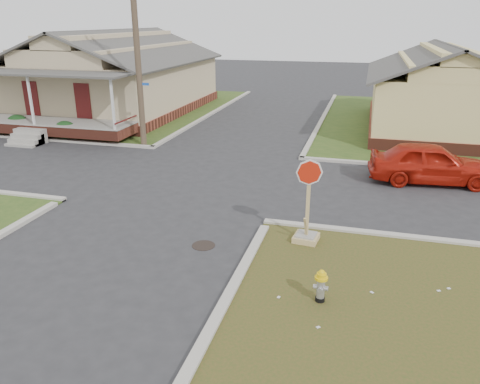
% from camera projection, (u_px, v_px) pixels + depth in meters
% --- Properties ---
extents(ground, '(120.00, 120.00, 0.00)m').
position_uv_depth(ground, '(139.00, 229.00, 13.85)').
color(ground, '#2A2A2C').
rests_on(ground, ground).
extents(verge_far_left, '(19.00, 19.00, 0.05)m').
position_uv_depth(verge_far_left, '(89.00, 106.00, 33.33)').
color(verge_far_left, '#2F4A1A').
rests_on(verge_far_left, ground).
extents(curbs, '(80.00, 40.00, 0.12)m').
position_uv_depth(curbs, '(197.00, 178.00, 18.38)').
color(curbs, '#AFAA9E').
rests_on(curbs, ground).
extents(manhole, '(0.64, 0.64, 0.01)m').
position_uv_depth(manhole, '(204.00, 245.00, 12.86)').
color(manhole, black).
rests_on(manhole, ground).
extents(corner_house, '(10.10, 15.50, 5.30)m').
position_uv_depth(corner_house, '(114.00, 77.00, 30.62)').
color(corner_house, brown).
rests_on(corner_house, ground).
extents(side_house_yellow, '(7.60, 11.60, 4.70)m').
position_uv_depth(side_house_yellow, '(441.00, 90.00, 25.56)').
color(side_house_yellow, brown).
rests_on(side_house_yellow, ground).
extents(utility_pole, '(1.80, 0.28, 9.00)m').
position_uv_depth(utility_pole, '(137.00, 47.00, 21.32)').
color(utility_pole, '#433126').
rests_on(utility_pole, ground).
extents(fire_hydrant, '(0.29, 0.29, 0.77)m').
position_uv_depth(fire_hydrant, '(321.00, 284.00, 10.10)').
color(fire_hydrant, black).
rests_on(fire_hydrant, ground).
extents(stop_sign, '(0.67, 0.66, 2.37)m').
position_uv_depth(stop_sign, '(307.00, 224.00, 12.86)').
color(stop_sign, tan).
rests_on(stop_sign, ground).
extents(red_sedan, '(4.67, 2.24, 1.54)m').
position_uv_depth(red_sedan, '(431.00, 163.00, 17.58)').
color(red_sedan, '#B11A0C').
rests_on(red_sedan, ground).
extents(hedge_left, '(1.34, 1.10, 1.03)m').
position_uv_depth(hedge_left, '(18.00, 124.00, 25.21)').
color(hedge_left, black).
rests_on(hedge_left, verge_far_left).
extents(hedge_right, '(1.30, 1.07, 1.00)m').
position_uv_depth(hedge_right, '(65.00, 130.00, 23.86)').
color(hedge_right, black).
rests_on(hedge_right, verge_far_left).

